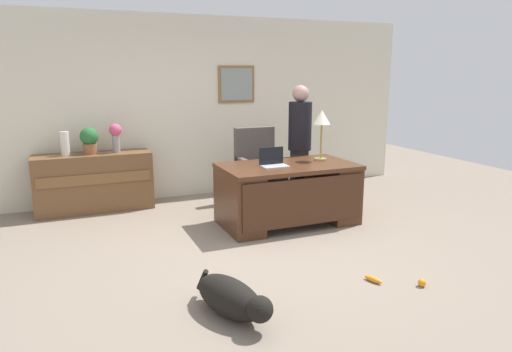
# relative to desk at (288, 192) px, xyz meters

# --- Properties ---
(ground_plane) EXTENTS (12.00, 12.00, 0.00)m
(ground_plane) POSITION_rel_desk_xyz_m (-0.57, -0.69, -0.41)
(ground_plane) COLOR gray
(back_wall) EXTENTS (7.00, 0.16, 2.70)m
(back_wall) POSITION_rel_desk_xyz_m (-0.56, 1.91, 0.94)
(back_wall) COLOR beige
(back_wall) RESTS_ON ground_plane
(desk) EXTENTS (1.67, 0.94, 0.76)m
(desk) POSITION_rel_desk_xyz_m (0.00, 0.00, 0.00)
(desk) COLOR #4C2B19
(desk) RESTS_ON ground_plane
(credenza) EXTENTS (1.54, 0.50, 0.80)m
(credenza) POSITION_rel_desk_xyz_m (-2.20, 1.56, -0.01)
(credenza) COLOR brown
(credenza) RESTS_ON ground_plane
(armchair) EXTENTS (0.60, 0.59, 1.09)m
(armchair) POSITION_rel_desk_xyz_m (0.04, 1.04, 0.08)
(armchair) COLOR #564C47
(armchair) RESTS_ON ground_plane
(person_standing) EXTENTS (0.32, 0.32, 1.71)m
(person_standing) POSITION_rel_desk_xyz_m (0.48, 0.64, 0.47)
(person_standing) COLOR #262323
(person_standing) RESTS_ON ground_plane
(dog_lying) EXTENTS (0.52, 0.86, 0.30)m
(dog_lying) POSITION_rel_desk_xyz_m (-1.44, -1.89, -0.25)
(dog_lying) COLOR black
(dog_lying) RESTS_ON ground_plane
(laptop) EXTENTS (0.32, 0.22, 0.22)m
(laptop) POSITION_rel_desk_xyz_m (-0.21, -0.00, 0.41)
(laptop) COLOR #B2B5BA
(laptop) RESTS_ON desk
(desk_lamp) EXTENTS (0.22, 0.22, 0.65)m
(desk_lamp) POSITION_rel_desk_xyz_m (0.52, 0.12, 0.86)
(desk_lamp) COLOR #9E8447
(desk_lamp) RESTS_ON desk
(vase_with_flowers) EXTENTS (0.17, 0.17, 0.39)m
(vase_with_flowers) POSITION_rel_desk_xyz_m (-1.88, 1.56, 0.63)
(vase_with_flowers) COLOR gray
(vase_with_flowers) RESTS_ON credenza
(vase_empty) EXTENTS (0.11, 0.11, 0.32)m
(vase_empty) POSITION_rel_desk_xyz_m (-2.53, 1.56, 0.54)
(vase_empty) COLOR silver
(vase_empty) RESTS_ON credenza
(potted_plant) EXTENTS (0.24, 0.24, 0.36)m
(potted_plant) POSITION_rel_desk_xyz_m (-2.22, 1.56, 0.58)
(potted_plant) COLOR brown
(potted_plant) RESTS_ON credenza
(dog_toy_ball) EXTENTS (0.07, 0.07, 0.07)m
(dog_toy_ball) POSITION_rel_desk_xyz_m (0.31, -2.06, -0.37)
(dog_toy_ball) COLOR orange
(dog_toy_ball) RESTS_ON ground_plane
(dog_toy_bone) EXTENTS (0.11, 0.19, 0.05)m
(dog_toy_bone) POSITION_rel_desk_xyz_m (-0.04, -1.82, -0.38)
(dog_toy_bone) COLOR orange
(dog_toy_bone) RESTS_ON ground_plane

